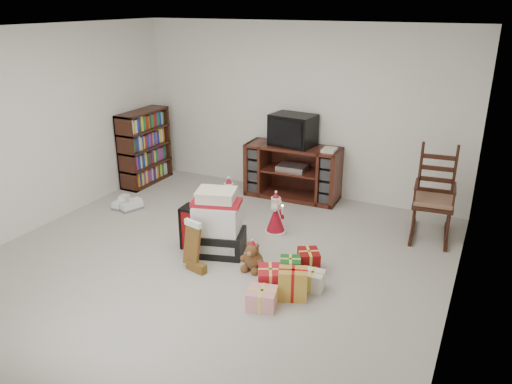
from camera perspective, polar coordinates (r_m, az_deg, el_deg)
room at (r=5.23m, az=-5.30°, el=4.20°), size 5.01×5.01×2.51m
tv_stand at (r=7.37m, az=4.20°, el=2.32°), size 1.40×0.55×0.79m
bookshelf at (r=8.12m, az=-12.59°, el=4.86°), size 0.32×0.95×1.17m
rocking_chair at (r=6.53m, az=19.61°, el=-1.33°), size 0.55×0.83×1.19m
gift_pile at (r=5.75m, az=-4.45°, el=-3.93°), size 0.71×0.60×0.76m
red_suitcase at (r=5.88m, az=-6.43°, el=-4.16°), size 0.41×0.24×0.61m
stocking at (r=5.49m, az=-7.32°, el=-5.96°), size 0.28×0.17×0.56m
teddy_bear at (r=5.46m, az=-0.33°, el=-7.55°), size 0.22×0.19×0.32m
santa_figurine at (r=6.27m, az=2.25°, el=-2.91°), size 0.27×0.26×0.56m
mrs_claus_figurine at (r=6.70m, az=-3.09°, el=-1.22°), size 0.28×0.27×0.58m
sneaker_pair at (r=7.28m, az=-14.55°, el=-1.44°), size 0.40×0.34×0.11m
gift_cluster at (r=5.16m, az=3.85°, el=-9.71°), size 0.72×1.00×0.24m
crt_television at (r=7.24m, az=4.24°, el=7.08°), size 0.66×0.51×0.45m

